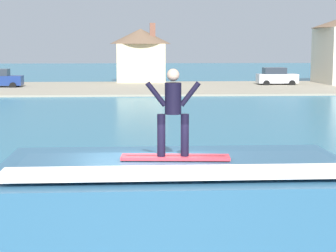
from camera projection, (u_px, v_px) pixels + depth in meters
name	position (u px, v px, depth m)	size (l,w,h in m)	color
ground_plane	(143.00, 242.00, 12.30)	(260.00, 260.00, 0.00)	#2A6A86
wave_crest	(177.00, 201.00, 12.20)	(7.18, 4.48, 1.81)	#2D5977
surfboard	(175.00, 157.00, 11.69)	(2.16, 0.66, 0.06)	#D8333F
surfer	(173.00, 108.00, 11.51)	(1.07, 0.32, 1.70)	black
shoreline_bank	(133.00, 88.00, 56.47)	(120.00, 17.85, 0.15)	gray
car_far_shore	(276.00, 77.00, 60.15)	(3.99, 2.12, 1.86)	silver
house_small_cottage	(141.00, 53.00, 65.04)	(6.70, 6.70, 6.47)	beige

